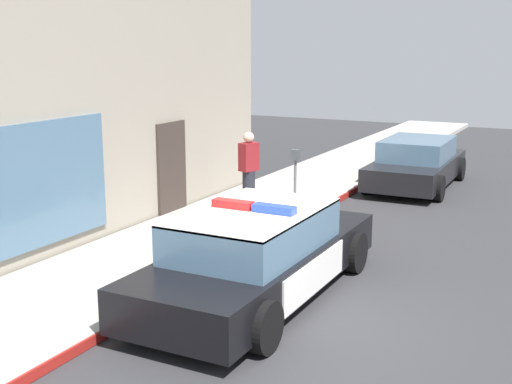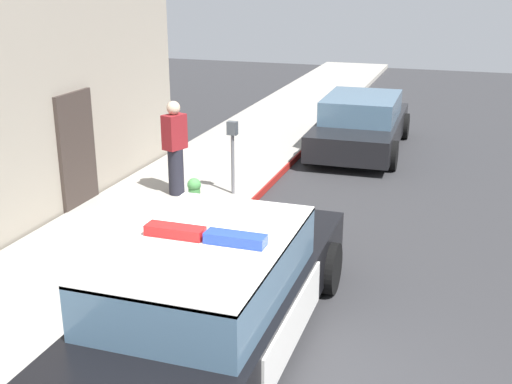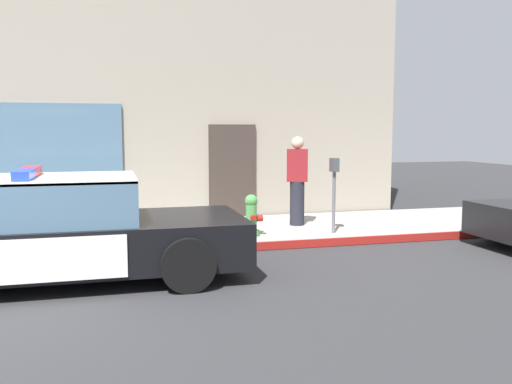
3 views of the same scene
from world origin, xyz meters
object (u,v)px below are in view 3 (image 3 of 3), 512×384
(police_cruiser, at_px, (42,231))
(fire_hydrant, at_px, (252,216))
(pedestrian_on_sidewalk, at_px, (297,181))
(parking_meter, at_px, (334,181))

(police_cruiser, relative_size, fire_hydrant, 7.08)
(pedestrian_on_sidewalk, bearing_deg, parking_meter, 40.27)
(fire_hydrant, bearing_deg, parking_meter, -4.11)
(police_cruiser, relative_size, parking_meter, 3.83)
(police_cruiser, distance_m, pedestrian_on_sidewalk, 5.00)
(pedestrian_on_sidewalk, relative_size, parking_meter, 1.28)
(parking_meter, bearing_deg, pedestrian_on_sidewalk, 110.10)
(pedestrian_on_sidewalk, bearing_deg, police_cruiser, -40.28)
(police_cruiser, distance_m, parking_meter, 4.95)
(police_cruiser, height_order, fire_hydrant, police_cruiser)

